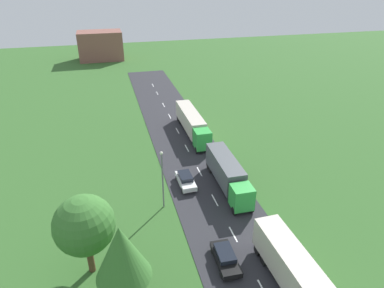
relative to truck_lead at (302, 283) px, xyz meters
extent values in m
cube|color=#2B2B30|center=(-2.45, 7.77, -2.18)|extent=(10.00, 140.00, 0.06)
cube|color=white|center=(-2.45, 9.09, -2.14)|extent=(0.16, 2.40, 0.01)
cube|color=white|center=(-2.45, 15.39, -2.14)|extent=(0.16, 2.40, 0.01)
cube|color=white|center=(-2.45, 22.30, -2.14)|extent=(0.16, 2.40, 0.01)
cube|color=white|center=(-2.45, 29.60, -2.14)|extent=(0.16, 2.40, 0.01)
cube|color=white|center=(-2.45, 36.42, -2.14)|extent=(0.16, 2.40, 0.01)
cube|color=white|center=(-2.45, 43.41, -2.14)|extent=(0.16, 2.40, 0.01)
cube|color=white|center=(-2.45, 49.90, -2.14)|extent=(0.16, 2.40, 0.01)
cube|color=white|center=(-2.45, 57.86, -2.14)|extent=(0.16, 2.40, 0.01)
cube|color=white|center=(-2.45, 64.19, -2.14)|extent=(0.16, 2.40, 0.01)
cube|color=beige|center=(-0.02, 1.10, 0.13)|extent=(2.72, 11.41, 2.97)
cube|color=black|center=(-0.02, 1.10, -1.55)|extent=(1.11, 10.81, 0.24)
cylinder|color=black|center=(0.96, 4.53, -1.65)|extent=(0.37, 1.01, 1.00)
cylinder|color=black|center=(-1.14, 4.49, -1.65)|extent=(0.37, 1.01, 1.00)
cylinder|color=black|center=(0.94, 5.90, -1.65)|extent=(0.37, 1.01, 1.00)
cylinder|color=black|center=(-1.16, 5.86, -1.65)|extent=(0.37, 1.01, 1.00)
cube|color=green|center=(-0.09, 12.79, -0.29)|extent=(2.47, 2.35, 2.73)
cube|color=black|center=(-0.10, 11.69, 0.21)|extent=(2.10, 0.13, 1.20)
cube|color=#4C5156|center=(0.00, 18.86, 0.12)|extent=(2.63, 9.14, 2.95)
cube|color=black|center=(0.00, 18.86, -1.55)|extent=(1.02, 8.66, 0.24)
cylinder|color=black|center=(0.95, 12.20, -1.65)|extent=(0.36, 1.00, 1.00)
cylinder|color=black|center=(-1.15, 12.23, -1.65)|extent=(0.36, 1.00, 1.00)
cylinder|color=black|center=(1.09, 21.57, -1.65)|extent=(0.36, 1.00, 1.00)
cylinder|color=black|center=(-1.01, 21.60, -1.65)|extent=(0.36, 1.00, 1.00)
cylinder|color=black|center=(1.10, 22.67, -1.65)|extent=(0.36, 1.00, 1.00)
cylinder|color=black|center=(-1.00, 22.69, -1.65)|extent=(0.36, 1.00, 1.00)
cube|color=green|center=(-0.28, 28.30, -0.20)|extent=(2.45, 2.56, 2.90)
cube|color=black|center=(-0.28, 27.09, 0.32)|extent=(2.10, 0.11, 1.28)
cube|color=beige|center=(-0.26, 35.87, 0.08)|extent=(2.54, 11.90, 2.86)
cube|color=black|center=(-0.26, 35.87, -1.55)|extent=(0.93, 11.30, 0.24)
cylinder|color=black|center=(0.77, 27.66, -1.65)|extent=(0.35, 1.00, 1.00)
cylinder|color=black|center=(-1.33, 27.67, -1.65)|extent=(0.35, 1.00, 1.00)
cylinder|color=black|center=(0.80, 39.44, -1.65)|extent=(0.35, 1.00, 1.00)
cylinder|color=black|center=(-1.30, 39.44, -1.65)|extent=(0.35, 1.00, 1.00)
cylinder|color=black|center=(0.81, 40.87, -1.65)|extent=(0.35, 1.00, 1.00)
cylinder|color=black|center=(-1.29, 40.87, -1.65)|extent=(0.35, 1.00, 1.00)
cube|color=black|center=(-4.66, 5.51, -1.55)|extent=(2.06, 4.62, 0.57)
cube|color=black|center=(-4.65, 5.74, -1.02)|extent=(1.68, 2.61, 0.48)
cylinder|color=black|center=(-3.87, 3.93, -1.83)|extent=(0.24, 0.65, 0.64)
cylinder|color=black|center=(-5.56, 3.99, -1.83)|extent=(0.24, 0.65, 0.64)
cylinder|color=black|center=(-3.75, 7.03, -1.83)|extent=(0.24, 0.65, 0.64)
cylinder|color=black|center=(-5.44, 7.09, -1.83)|extent=(0.24, 0.65, 0.64)
cube|color=white|center=(-5.12, 19.50, -1.50)|extent=(1.94, 4.52, 0.66)
cube|color=black|center=(-5.13, 19.73, -0.90)|extent=(1.61, 2.54, 0.55)
cylinder|color=black|center=(-4.27, 17.99, -1.83)|extent=(0.23, 0.64, 0.64)
cylinder|color=black|center=(-5.93, 17.96, -1.83)|extent=(0.23, 0.64, 0.64)
cylinder|color=black|center=(-4.32, 21.04, -1.83)|extent=(0.23, 0.64, 0.64)
cylinder|color=black|center=(-5.98, 21.01, -1.83)|extent=(0.23, 0.64, 0.64)
cylinder|color=slate|center=(-8.74, 15.82, 1.38)|extent=(0.18, 0.18, 7.19)
sphere|color=silver|center=(-8.74, 15.82, 5.10)|extent=(0.36, 0.36, 0.36)
cone|color=#38702D|center=(-14.14, 3.18, 3.92)|extent=(4.43, 4.43, 4.87)
cylinder|color=#513823|center=(-17.04, 7.99, -0.50)|extent=(0.61, 0.61, 3.43)
sphere|color=#38702D|center=(-17.04, 7.99, 3.26)|extent=(5.44, 5.44, 5.44)
cube|color=brown|center=(-13.87, 96.12, 2.15)|extent=(13.44, 8.97, 8.71)
camera|label=1|loc=(-13.83, -16.59, 22.93)|focal=31.56mm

